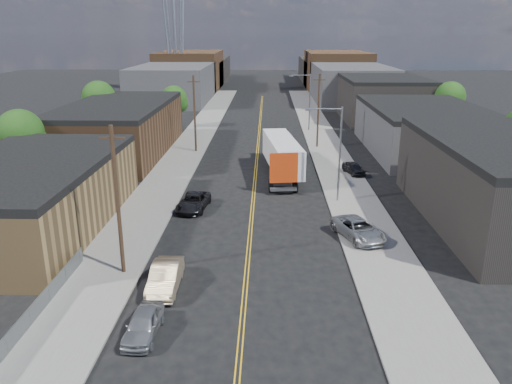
{
  "coord_description": "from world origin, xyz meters",
  "views": [
    {
      "loc": [
        1.33,
        -19.8,
        15.47
      ],
      "look_at": [
        0.4,
        20.13,
        2.5
      ],
      "focal_mm": 35.0,
      "sensor_mm": 36.0,
      "label": 1
    }
  ],
  "objects_px": {
    "car_left_c": "(193,202)",
    "car_left_a": "(143,324)",
    "car_right_lot_c": "(354,168)",
    "car_left_b": "(165,277)",
    "car_right_lot_a": "(358,229)",
    "semi_truck": "(282,152)"
  },
  "relations": [
    {
      "from": "car_left_c",
      "to": "car_right_lot_c",
      "type": "xyz_separation_m",
      "value": [
        16.32,
        11.68,
        0.09
      ]
    },
    {
      "from": "car_left_c",
      "to": "car_left_a",
      "type": "bearing_deg",
      "value": -83.56
    },
    {
      "from": "car_left_a",
      "to": "car_left_c",
      "type": "xyz_separation_m",
      "value": [
        -0.16,
        19.65,
        0.02
      ]
    },
    {
      "from": "car_left_a",
      "to": "car_left_c",
      "type": "distance_m",
      "value": 19.65
    },
    {
      "from": "semi_truck",
      "to": "car_left_c",
      "type": "xyz_separation_m",
      "value": [
        -8.26,
        -12.38,
        -1.71
      ]
    },
    {
      "from": "car_left_b",
      "to": "car_right_lot_c",
      "type": "bearing_deg",
      "value": 57.88
    },
    {
      "from": "car_left_c",
      "to": "car_right_lot_c",
      "type": "height_order",
      "value": "car_right_lot_c"
    },
    {
      "from": "car_left_b",
      "to": "car_right_lot_c",
      "type": "distance_m",
      "value": 30.76
    },
    {
      "from": "car_right_lot_a",
      "to": "car_left_b",
      "type": "bearing_deg",
      "value": -170.77
    },
    {
      "from": "semi_truck",
      "to": "car_left_b",
      "type": "xyz_separation_m",
      "value": [
        -7.93,
        -26.98,
        -1.61
      ]
    },
    {
      "from": "semi_truck",
      "to": "car_left_b",
      "type": "distance_m",
      "value": 28.16
    },
    {
      "from": "car_right_lot_a",
      "to": "car_right_lot_c",
      "type": "distance_m",
      "value": 18.46
    },
    {
      "from": "car_left_c",
      "to": "car_right_lot_a",
      "type": "xyz_separation_m",
      "value": [
        13.7,
        -6.59,
        0.18
      ]
    },
    {
      "from": "car_left_a",
      "to": "car_left_c",
      "type": "height_order",
      "value": "car_left_c"
    },
    {
      "from": "car_left_a",
      "to": "car_left_b",
      "type": "bearing_deg",
      "value": 89.89
    },
    {
      "from": "semi_truck",
      "to": "car_left_b",
      "type": "height_order",
      "value": "semi_truck"
    },
    {
      "from": "car_left_b",
      "to": "car_right_lot_a",
      "type": "xyz_separation_m",
      "value": [
        13.38,
        8.0,
        0.09
      ]
    },
    {
      "from": "car_left_c",
      "to": "semi_truck",
      "type": "bearing_deg",
      "value": 62.27
    },
    {
      "from": "car_left_a",
      "to": "car_right_lot_c",
      "type": "relative_size",
      "value": 1.06
    },
    {
      "from": "car_left_b",
      "to": "car_right_lot_c",
      "type": "xyz_separation_m",
      "value": [
        16.0,
        26.27,
        -0.0
      ]
    },
    {
      "from": "car_left_a",
      "to": "car_right_lot_a",
      "type": "distance_m",
      "value": 18.81
    },
    {
      "from": "car_left_c",
      "to": "car_right_lot_a",
      "type": "bearing_deg",
      "value": -19.73
    }
  ]
}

